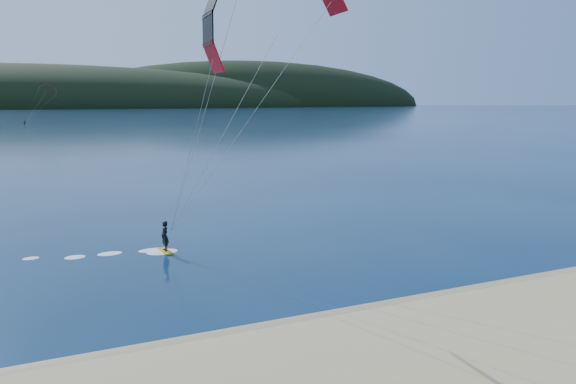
{
  "coord_description": "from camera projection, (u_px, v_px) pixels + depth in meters",
  "views": [
    {
      "loc": [
        -5.79,
        -13.98,
        9.72
      ],
      "look_at": [
        4.26,
        10.0,
        5.0
      ],
      "focal_mm": 31.61,
      "sensor_mm": 36.0,
      "label": 1
    }
  ],
  "objects": [
    {
      "name": "wet_sand",
      "position": [
        244.0,
        340.0,
        20.7
      ],
      "size": [
        220.0,
        2.5,
        0.1
      ],
      "color": "olive",
      "rests_on": "ground"
    },
    {
      "name": "headland",
      "position": [
        78.0,
        107.0,
        693.2
      ],
      "size": [
        1200.0,
        310.0,
        140.0
      ],
      "color": "black",
      "rests_on": "ground"
    },
    {
      "name": "kitesurfer_near",
      "position": [
        273.0,
        40.0,
        30.31
      ],
      "size": [
        22.26,
        6.19,
        17.66
      ],
      "color": "gold",
      "rests_on": "ground"
    },
    {
      "name": "kitesurfer_far",
      "position": [
        46.0,
        93.0,
        196.16
      ],
      "size": [
        13.32,
        5.18,
        15.6
      ],
      "color": "gold",
      "rests_on": "ground"
    }
  ]
}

